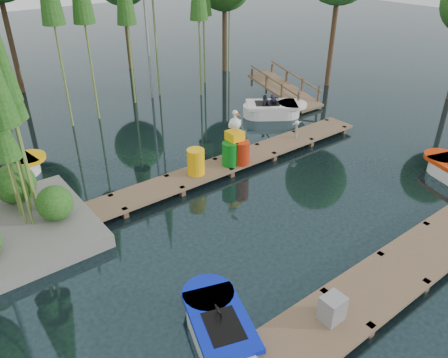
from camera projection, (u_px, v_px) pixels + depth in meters
ground_plane at (221, 224)px, 12.74m from camera, size 90.00×90.00×0.00m
near_dock at (346, 309)px, 9.54m from camera, size 18.00×1.50×0.50m
far_dock at (200, 174)px, 14.88m from camera, size 15.00×1.20×0.50m
lamp_rear at (145, 10)px, 20.33m from camera, size 0.30×0.30×7.25m
ramp at (285, 89)px, 21.72m from camera, size 1.50×3.94×1.49m
boat_blue at (220, 327)px, 9.09m from camera, size 1.89×2.78×0.86m
boat_yellow_far at (6, 172)px, 14.92m from camera, size 2.81×1.58×1.33m
boat_white_far at (272, 110)px, 20.05m from camera, size 3.15×2.76×1.38m
utility_cabinet at (332, 308)px, 9.07m from camera, size 0.48×0.41×0.59m
yellow_barrel at (196, 162)px, 14.55m from camera, size 0.59×0.59×0.89m
drum_cluster at (236, 147)px, 15.25m from camera, size 1.11×1.02×1.92m
seagull_post at (297, 126)px, 17.10m from camera, size 0.45×0.24×0.72m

